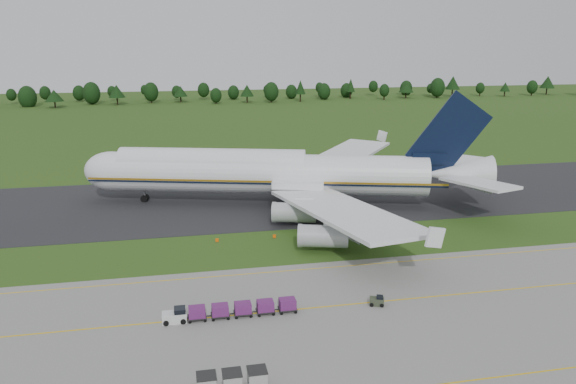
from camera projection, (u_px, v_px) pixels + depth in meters
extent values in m
plane|color=#284715|center=(266.00, 248.00, 89.84)|extent=(600.00, 600.00, 0.00)
cube|color=slate|center=(320.00, 363.00, 57.66)|extent=(300.00, 52.00, 0.06)
cube|color=black|center=(245.00, 200.00, 116.32)|extent=(300.00, 40.00, 0.08)
cube|color=gold|center=(295.00, 309.00, 69.00)|extent=(300.00, 0.25, 0.01)
cube|color=gold|center=(278.00, 271.00, 80.36)|extent=(120.00, 0.20, 0.01)
cylinder|color=black|center=(28.00, 104.00, 282.35)|extent=(0.70, 0.70, 3.01)
sphere|color=#183713|center=(27.00, 97.00, 281.55)|extent=(8.89, 8.89, 8.89)
cylinder|color=black|center=(55.00, 104.00, 277.50)|extent=(0.70, 0.70, 3.19)
cone|color=#183713|center=(54.00, 95.00, 276.35)|extent=(8.86, 8.86, 5.67)
cylinder|color=black|center=(92.00, 101.00, 292.37)|extent=(0.70, 0.70, 3.81)
sphere|color=#183713|center=(92.00, 93.00, 291.35)|extent=(8.83, 8.83, 8.83)
cylinder|color=black|center=(117.00, 101.00, 291.11)|extent=(0.70, 0.70, 3.66)
cone|color=#183713|center=(117.00, 91.00, 289.79)|extent=(8.55, 8.55, 6.50)
cylinder|color=black|center=(151.00, 99.00, 298.73)|extent=(0.70, 0.70, 3.83)
sphere|color=#183713|center=(151.00, 92.00, 297.70)|extent=(7.76, 7.76, 7.76)
cylinder|color=black|center=(181.00, 99.00, 302.55)|extent=(0.70, 0.70, 3.14)
cone|color=#183713|center=(180.00, 91.00, 301.41)|extent=(7.52, 7.52, 5.59)
cylinder|color=black|center=(216.00, 101.00, 295.08)|extent=(0.70, 0.70, 2.88)
sphere|color=#183713|center=(216.00, 95.00, 294.31)|extent=(5.93, 5.93, 5.93)
cylinder|color=black|center=(247.00, 99.00, 300.07)|extent=(0.70, 0.70, 3.46)
cone|color=#183713|center=(247.00, 90.00, 298.82)|extent=(7.33, 7.33, 6.14)
cylinder|color=black|center=(271.00, 99.00, 301.30)|extent=(0.70, 0.70, 3.78)
sphere|color=#183713|center=(271.00, 92.00, 300.28)|extent=(7.83, 7.83, 7.83)
cylinder|color=black|center=(300.00, 98.00, 304.83)|extent=(0.70, 0.70, 4.18)
cone|color=#183713|center=(300.00, 87.00, 303.32)|extent=(5.58, 5.58, 7.43)
cylinder|color=black|center=(324.00, 97.00, 317.03)|extent=(0.70, 0.70, 2.93)
sphere|color=#183713|center=(324.00, 91.00, 316.25)|extent=(7.22, 7.22, 7.22)
cylinder|color=black|center=(350.00, 95.00, 319.55)|extent=(0.70, 0.70, 4.11)
cone|color=#183713|center=(351.00, 85.00, 318.06)|extent=(5.02, 5.02, 7.31)
cylinder|color=black|center=(384.00, 97.00, 314.73)|extent=(0.70, 0.70, 3.46)
sphere|color=#183713|center=(384.00, 90.00, 313.80)|extent=(5.53, 5.53, 5.53)
cylinder|color=black|center=(406.00, 95.00, 323.63)|extent=(0.70, 0.70, 3.47)
cone|color=#183713|center=(406.00, 87.00, 322.37)|extent=(8.48, 8.48, 6.16)
cylinder|color=black|center=(437.00, 94.00, 325.25)|extent=(0.70, 0.70, 3.94)
sphere|color=#183713|center=(437.00, 87.00, 324.20)|extent=(8.44, 8.44, 8.44)
cylinder|color=black|center=(452.00, 93.00, 333.10)|extent=(0.70, 0.70, 4.31)
cone|color=#183713|center=(453.00, 83.00, 331.54)|extent=(8.50, 8.50, 7.67)
cylinder|color=black|center=(480.00, 93.00, 336.13)|extent=(0.70, 0.70, 3.14)
sphere|color=#183713|center=(480.00, 88.00, 335.29)|extent=(5.11, 5.11, 5.11)
cylinder|color=black|center=(504.00, 94.00, 334.05)|extent=(0.70, 0.70, 3.01)
cone|color=#183713|center=(505.00, 87.00, 332.97)|extent=(5.83, 5.83, 5.35)
cylinder|color=black|center=(532.00, 93.00, 338.42)|extent=(0.70, 0.70, 3.40)
sphere|color=#183713|center=(532.00, 87.00, 337.51)|extent=(6.24, 6.24, 6.24)
cylinder|color=black|center=(547.00, 91.00, 345.32)|extent=(0.70, 0.70, 4.04)
cone|color=#183713|center=(548.00, 82.00, 343.85)|extent=(8.81, 8.81, 7.18)
cylinder|color=white|center=(266.00, 174.00, 112.09)|extent=(63.40, 24.92, 7.90)
cylinder|color=white|center=(212.00, 164.00, 112.41)|extent=(37.58, 16.08, 6.16)
sphere|color=white|center=(112.00, 171.00, 114.42)|extent=(7.90, 7.90, 7.90)
cone|color=white|center=(460.00, 174.00, 109.17)|extent=(13.66, 10.51, 7.51)
cube|color=#C48A1D|center=(264.00, 182.00, 108.44)|extent=(67.60, 19.18, 0.38)
cube|color=white|center=(342.00, 210.00, 91.09)|extent=(17.41, 38.67, 0.60)
cube|color=white|center=(339.00, 158.00, 131.44)|extent=(33.05, 35.13, 0.60)
cylinder|color=#A0A3A9|center=(294.00, 213.00, 99.27)|extent=(8.35, 5.47, 3.51)
cylinder|color=#A0A3A9|center=(323.00, 236.00, 87.26)|extent=(8.35, 5.47, 3.51)
cylinder|color=#A0A3A9|center=(302.00, 176.00, 125.90)|extent=(8.35, 5.47, 3.51)
cylinder|color=#A0A3A9|center=(327.00, 165.00, 137.13)|extent=(8.35, 5.47, 3.51)
cube|color=black|center=(448.00, 136.00, 107.45)|extent=(15.56, 4.94, 17.62)
cube|color=white|center=(479.00, 183.00, 101.04)|extent=(9.78, 15.38, 0.49)
cube|color=white|center=(459.00, 164.00, 116.89)|extent=(14.62, 14.06, 0.49)
cylinder|color=slate|center=(145.00, 196.00, 115.28)|extent=(0.40, 0.40, 2.41)
cylinder|color=black|center=(145.00, 198.00, 115.41)|extent=(1.64, 1.34, 1.43)
cylinder|color=slate|center=(298.00, 206.00, 108.20)|extent=(0.40, 0.40, 2.41)
cylinder|color=black|center=(298.00, 208.00, 108.33)|extent=(1.64, 1.34, 1.43)
cylinder|color=slate|center=(300.00, 193.00, 117.70)|extent=(0.40, 0.40, 2.41)
cylinder|color=black|center=(300.00, 195.00, 117.83)|extent=(1.64, 1.34, 1.43)
cube|color=silver|center=(174.00, 317.00, 65.80)|extent=(2.84, 1.53, 1.20)
cylinder|color=black|center=(166.00, 323.00, 64.96)|extent=(0.66, 0.24, 0.66)
cube|color=black|center=(197.00, 317.00, 66.36)|extent=(2.18, 1.64, 0.13)
cube|color=#551C56|center=(197.00, 312.00, 66.19)|extent=(1.97, 1.53, 1.20)
cylinder|color=black|center=(190.00, 322.00, 65.52)|extent=(0.37, 0.16, 0.37)
cube|color=black|center=(220.00, 315.00, 66.88)|extent=(2.18, 1.64, 0.13)
cube|color=#551C56|center=(220.00, 310.00, 66.71)|extent=(1.97, 1.53, 1.20)
cylinder|color=black|center=(213.00, 320.00, 66.04)|extent=(0.37, 0.16, 0.37)
cube|color=black|center=(243.00, 313.00, 67.40)|extent=(2.18, 1.64, 0.13)
cube|color=#551C56|center=(243.00, 308.00, 67.23)|extent=(1.97, 1.53, 1.20)
cylinder|color=black|center=(236.00, 318.00, 66.56)|extent=(0.37, 0.16, 0.37)
cube|color=black|center=(265.00, 310.00, 67.93)|extent=(2.18, 1.64, 0.13)
cube|color=#551C56|center=(265.00, 306.00, 67.76)|extent=(1.97, 1.53, 1.20)
cylinder|color=black|center=(259.00, 316.00, 67.09)|extent=(0.37, 0.16, 0.37)
cube|color=black|center=(287.00, 308.00, 68.45)|extent=(2.18, 1.64, 0.13)
cube|color=#551C56|center=(287.00, 303.00, 68.28)|extent=(1.97, 1.53, 1.20)
cylinder|color=black|center=(282.00, 313.00, 67.61)|extent=(0.37, 0.16, 0.37)
cylinder|color=black|center=(175.00, 319.00, 65.87)|extent=(0.66, 0.24, 0.66)
cube|color=#323A28|center=(377.00, 301.00, 70.03)|extent=(2.03, 1.61, 0.98)
cylinder|color=black|center=(373.00, 306.00, 69.47)|extent=(0.50, 0.18, 0.50)
cylinder|color=black|center=(380.00, 301.00, 70.71)|extent=(0.50, 0.18, 0.50)
cube|color=#9B9B9B|center=(207.00, 384.00, 52.48)|extent=(1.75, 1.75, 1.75)
cube|color=black|center=(206.00, 376.00, 52.24)|extent=(1.86, 1.86, 0.09)
cube|color=#9B9B9B|center=(232.00, 381.00, 52.94)|extent=(1.75, 1.75, 1.75)
cube|color=black|center=(232.00, 373.00, 52.70)|extent=(1.86, 1.86, 0.09)
cube|color=#9B9B9B|center=(257.00, 378.00, 53.40)|extent=(1.75, 1.75, 1.75)
cube|color=black|center=(257.00, 370.00, 53.16)|extent=(1.86, 1.86, 0.09)
cube|color=#FE5C08|center=(217.00, 240.00, 92.31)|extent=(0.50, 0.12, 0.60)
cube|color=black|center=(217.00, 242.00, 92.38)|extent=(0.30, 0.30, 0.04)
cube|color=#FE5C08|center=(274.00, 236.00, 94.14)|extent=(0.50, 0.12, 0.60)
cube|color=black|center=(274.00, 238.00, 94.22)|extent=(0.30, 0.30, 0.04)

